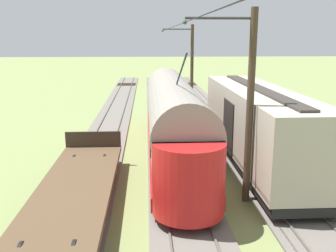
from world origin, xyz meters
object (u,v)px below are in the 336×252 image
object	(u,v)px
catenary_pole_mid_near	(248,105)
track_end_bumper	(211,108)
catenary_pole_foreground	(191,67)
switch_stand	(221,100)
flatcar_far_siding	(75,189)
boxcar_adjacent	(257,124)
vintage_streetcar	(173,116)

from	to	relation	value
catenary_pole_mid_near	track_end_bumper	size ratio (longest dim) A/B	4.19
catenary_pole_mid_near	track_end_bumper	distance (m)	18.89
catenary_pole_foreground	switch_stand	xyz separation A→B (m)	(-3.15, -2.11, -3.23)
switch_stand	flatcar_far_siding	bearing A→B (deg)	65.71
boxcar_adjacent	catenary_pole_foreground	distance (m)	14.83
boxcar_adjacent	catenary_pole_foreground	world-z (taller)	catenary_pole_foreground
flatcar_far_siding	catenary_pole_mid_near	bearing A→B (deg)	-175.59
catenary_pole_mid_near	switch_stand	bearing A→B (deg)	-98.45
flatcar_far_siding	vintage_streetcar	bearing A→B (deg)	-122.33
vintage_streetcar	track_end_bumper	bearing A→B (deg)	-108.61
vintage_streetcar	catenary_pole_mid_near	world-z (taller)	catenary_pole_mid_near
catenary_pole_foreground	switch_stand	world-z (taller)	catenary_pole_foreground
vintage_streetcar	catenary_pole_mid_near	xyz separation A→B (m)	(-2.47, 6.08, 1.66)
vintage_streetcar	flatcar_far_siding	size ratio (longest dim) A/B	1.61
flatcar_far_siding	switch_stand	distance (m)	23.81
switch_stand	vintage_streetcar	bearing A→B (deg)	69.59
boxcar_adjacent	catenary_pole_mid_near	xyz separation A→B (m)	(1.70, 4.46, 1.76)
track_end_bumper	vintage_streetcar	bearing A→B (deg)	71.39
vintage_streetcar	catenary_pole_foreground	size ratio (longest dim) A/B	2.43
vintage_streetcar	catenary_pole_mid_near	bearing A→B (deg)	112.11
vintage_streetcar	flatcar_far_siding	distance (m)	7.93
flatcar_far_siding	catenary_pole_mid_near	xyz separation A→B (m)	(-6.65, -0.51, 3.07)
flatcar_far_siding	catenary_pole_foreground	distance (m)	20.92
boxcar_adjacent	catenary_pole_mid_near	world-z (taller)	catenary_pole_mid_near
catenary_pole_foreground	switch_stand	size ratio (longest dim) A/B	6.11
vintage_streetcar	catenary_pole_mid_near	distance (m)	6.77
vintage_streetcar	switch_stand	world-z (taller)	vintage_streetcar
catenary_pole_foreground	track_end_bumper	bearing A→B (deg)	160.51
vintage_streetcar	boxcar_adjacent	world-z (taller)	vintage_streetcar
vintage_streetcar	track_end_bumper	distance (m)	13.21
catenary_pole_foreground	catenary_pole_mid_near	size ratio (longest dim) A/B	1.00
catenary_pole_foreground	boxcar_adjacent	bearing A→B (deg)	96.63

